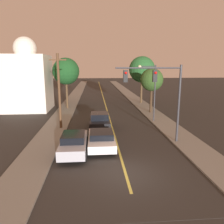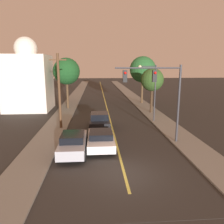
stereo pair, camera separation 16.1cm
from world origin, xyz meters
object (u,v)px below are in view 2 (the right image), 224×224
object	(u,v)px
traffic_signal_mast	(159,87)
utility_pole_left	(59,90)
tree_left_near	(67,74)
domed_building_left	(28,80)
tree_right_far	(143,70)
car_outer_lane_front	(73,143)
streetlamp_right	(151,85)
car_near_lane_second	(100,120)
car_near_lane_front	(101,139)
tree_right_near	(152,80)
tree_left_far	(67,71)

from	to	relation	value
traffic_signal_mast	utility_pole_left	xyz separation A→B (m)	(-8.35, 4.76, -0.65)
tree_left_near	domed_building_left	size ratio (longest dim) A/B	0.65
domed_building_left	tree_right_far	bearing A→B (deg)	13.42
car_outer_lane_front	tree_right_far	bearing A→B (deg)	65.80
tree_right_far	domed_building_left	size ratio (longest dim) A/B	0.76
tree_left_near	streetlamp_right	bearing A→B (deg)	-52.06
car_outer_lane_front	streetlamp_right	distance (m)	11.87
car_near_lane_second	tree_left_near	world-z (taller)	tree_left_near
car_near_lane_front	traffic_signal_mast	distance (m)	5.94
car_outer_lane_front	traffic_signal_mast	xyz separation A→B (m)	(6.49, 1.69, 3.70)
car_near_lane_second	tree_right_near	world-z (taller)	tree_right_near
car_near_lane_second	tree_left_near	size ratio (longest dim) A/B	0.66
car_outer_lane_front	domed_building_left	world-z (taller)	domed_building_left
car_near_lane_front	streetlamp_right	bearing A→B (deg)	53.39
streetlamp_right	domed_building_left	distance (m)	17.24
car_outer_lane_front	utility_pole_left	world-z (taller)	utility_pole_left
car_near_lane_front	tree_right_near	size ratio (longest dim) A/B	0.76
tree_right_near	tree_right_far	bearing A→B (deg)	87.58
tree_right_far	tree_right_near	bearing A→B (deg)	-92.42
car_near_lane_front	utility_pole_left	world-z (taller)	utility_pole_left
tree_left_far	car_near_lane_second	bearing A→B (deg)	-67.12
car_near_lane_front	tree_right_near	xyz separation A→B (m)	(6.93, 12.06, 3.64)
tree_right_far	traffic_signal_mast	bearing A→B (deg)	-98.27
utility_pole_left	tree_right_far	bearing A→B (deg)	51.80
car_near_lane_second	tree_left_near	bearing A→B (deg)	107.68
domed_building_left	traffic_signal_mast	bearing A→B (deg)	-46.22
tree_left_near	tree_left_far	xyz separation A→B (m)	(0.65, -5.42, 0.56)
car_outer_lane_front	tree_right_far	xyz separation A→B (m)	(9.23, 20.54, 4.74)
car_near_lane_front	streetlamp_right	xyz separation A→B (m)	(5.60, 7.53, 3.43)
car_outer_lane_front	tree_right_far	world-z (taller)	tree_right_far
car_near_lane_front	tree_left_near	world-z (taller)	tree_left_near
tree_right_far	domed_building_left	bearing A→B (deg)	-166.58
car_near_lane_front	tree_left_near	size ratio (longest dim) A/B	0.68
utility_pole_left	tree_right_far	world-z (taller)	tree_right_far
car_near_lane_front	tree_left_near	distance (m)	22.18
utility_pole_left	domed_building_left	xyz separation A→B (m)	(-5.84, 10.05, 0.39)
car_near_lane_second	domed_building_left	world-z (taller)	domed_building_left
car_near_lane_front	car_near_lane_second	distance (m)	5.33
car_near_lane_front	tree_left_far	distance (m)	17.03
tree_left_far	traffic_signal_mast	bearing A→B (deg)	-59.37
car_near_lane_second	tree_left_far	size ratio (longest dim) A/B	0.60
traffic_signal_mast	tree_left_near	xyz separation A→B (m)	(-9.57, 20.49, 0.29)
traffic_signal_mast	tree_right_far	distance (m)	19.07
car_outer_lane_front	streetlamp_right	bearing A→B (deg)	48.32
traffic_signal_mast	tree_left_far	world-z (taller)	tree_left_far
tree_right_near	tree_left_near	bearing A→B (deg)	142.69
car_near_lane_front	car_outer_lane_front	xyz separation A→B (m)	(-1.98, -0.98, 0.09)
utility_pole_left	tree_left_near	world-z (taller)	utility_pole_left
tree_left_near	tree_right_far	world-z (taller)	tree_right_far
car_near_lane_second	utility_pole_left	bearing A→B (deg)	177.91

